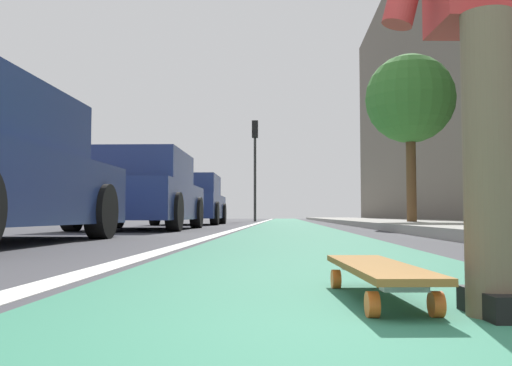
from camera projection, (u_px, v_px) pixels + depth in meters
ground_plane at (291, 230)px, 10.40m from camera, size 80.00×80.00×0.00m
bike_lane_paint at (287, 222)px, 24.36m from camera, size 56.00×1.82×0.00m
lane_stripe_white at (258, 223)px, 20.42m from camera, size 52.00×0.16×0.01m
sidewalk_curb at (388, 222)px, 18.23m from camera, size 52.00×3.20×0.13m
building_facade at (443, 60)px, 22.44m from camera, size 40.00×1.20×12.86m
skateboard at (378, 271)px, 1.80m from camera, size 0.85×0.26×0.11m
parked_car_mid at (142, 192)px, 11.03m from camera, size 4.41×2.03×1.50m
parked_car_far at (191, 201)px, 17.23m from camera, size 4.06×1.98×1.49m
traffic_light at (255, 152)px, 26.40m from camera, size 0.33×0.28×4.69m
street_tree_mid at (410, 100)px, 13.26m from camera, size 2.07×2.07×4.04m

